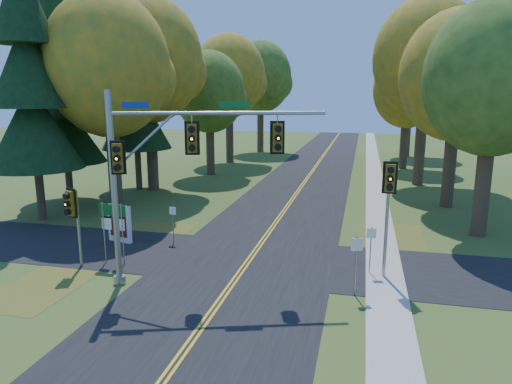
% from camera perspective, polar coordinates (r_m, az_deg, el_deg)
% --- Properties ---
extents(ground, '(160.00, 160.00, 0.00)m').
position_cam_1_polar(ground, '(20.20, -2.20, -10.34)').
color(ground, '#35531D').
rests_on(ground, ground).
extents(road_main, '(8.00, 160.00, 0.02)m').
position_cam_1_polar(road_main, '(20.20, -2.20, -10.32)').
color(road_main, black).
rests_on(road_main, ground).
extents(road_cross, '(60.00, 6.00, 0.02)m').
position_cam_1_polar(road_cross, '(22.00, -0.80, -8.40)').
color(road_cross, black).
rests_on(road_cross, ground).
extents(centerline_left, '(0.10, 160.00, 0.01)m').
position_cam_1_polar(centerline_left, '(20.21, -2.48, -10.25)').
color(centerline_left, gold).
rests_on(centerline_left, road_main).
extents(centerline_right, '(0.10, 160.00, 0.01)m').
position_cam_1_polar(centerline_right, '(20.16, -1.92, -10.30)').
color(centerline_right, gold).
rests_on(centerline_right, road_main).
extents(sidewalk_east, '(1.60, 160.00, 0.06)m').
position_cam_1_polar(sidewalk_east, '(19.58, 15.94, -11.47)').
color(sidewalk_east, '#9E998E').
rests_on(sidewalk_east, ground).
extents(leaf_patch_w_near, '(4.00, 6.00, 0.00)m').
position_cam_1_polar(leaf_patch_w_near, '(25.99, -13.79, -5.53)').
color(leaf_patch_w_near, brown).
rests_on(leaf_patch_w_near, ground).
extents(leaf_patch_e, '(3.50, 8.00, 0.00)m').
position_cam_1_polar(leaf_patch_e, '(25.25, 16.75, -6.22)').
color(leaf_patch_e, brown).
rests_on(leaf_patch_e, ground).
extents(leaf_patch_w_far, '(3.00, 5.00, 0.00)m').
position_cam_1_polar(leaf_patch_w_far, '(21.00, -25.10, -10.62)').
color(leaf_patch_w_far, brown).
rests_on(leaf_patch_w_far, ground).
extents(tree_w_a, '(8.00, 8.00, 14.15)m').
position_cam_1_polar(tree_w_a, '(31.85, -17.83, 14.69)').
color(tree_w_a, '#38281C').
rests_on(tree_w_a, ground).
extents(tree_e_a, '(7.20, 7.20, 12.73)m').
position_cam_1_polar(tree_e_a, '(27.57, 27.70, 12.44)').
color(tree_e_a, '#38281C').
rests_on(tree_e_a, ground).
extents(tree_w_b, '(8.60, 8.60, 15.38)m').
position_cam_1_polar(tree_w_b, '(38.26, -13.22, 15.71)').
color(tree_w_b, '#38281C').
rests_on(tree_w_b, ground).
extents(tree_e_b, '(7.60, 7.60, 13.33)m').
position_cam_1_polar(tree_e_b, '(34.12, 23.96, 13.04)').
color(tree_e_b, '#38281C').
rests_on(tree_e_b, ground).
extents(tree_w_c, '(6.80, 6.80, 11.91)m').
position_cam_1_polar(tree_w_c, '(44.90, -5.77, 12.26)').
color(tree_w_c, '#38281C').
rests_on(tree_w_c, ground).
extents(tree_e_c, '(8.80, 8.80, 15.79)m').
position_cam_1_polar(tree_e_c, '(42.07, 20.64, 15.31)').
color(tree_e_c, '#38281C').
rests_on(tree_e_c, ground).
extents(tree_w_d, '(8.20, 8.20, 14.56)m').
position_cam_1_polar(tree_w_d, '(53.42, -3.29, 14.21)').
color(tree_w_d, '#38281C').
rests_on(tree_w_d, ground).
extents(tree_e_d, '(7.00, 7.00, 12.32)m').
position_cam_1_polar(tree_e_d, '(51.05, 18.47, 12.01)').
color(tree_e_d, '#38281C').
rests_on(tree_e_d, ground).
extents(tree_w_e, '(8.40, 8.40, 14.97)m').
position_cam_1_polar(tree_w_e, '(63.68, 0.65, 14.13)').
color(tree_w_e, '#38281C').
rests_on(tree_w_e, ground).
extents(tree_e_e, '(7.80, 7.80, 13.74)m').
position_cam_1_polar(tree_e_e, '(61.83, 18.83, 12.76)').
color(tree_e_e, '#38281C').
rests_on(tree_e_e, ground).
extents(pine_a, '(5.60, 5.60, 19.48)m').
position_cam_1_polar(pine_a, '(30.98, -26.61, 13.55)').
color(pine_a, '#38281C').
rests_on(pine_a, ground).
extents(pine_b, '(5.60, 5.60, 17.31)m').
position_cam_1_polar(pine_b, '(35.83, -23.17, 11.82)').
color(pine_b, '#38281C').
rests_on(pine_b, ground).
extents(pine_c, '(5.60, 5.60, 20.56)m').
position_cam_1_polar(pine_c, '(38.54, -15.12, 14.58)').
color(pine_c, '#38281C').
rests_on(pine_c, ground).
extents(traffic_mast, '(8.33, 3.09, 7.89)m').
position_cam_1_polar(traffic_mast, '(18.42, -11.06, 3.65)').
color(traffic_mast, gray).
rests_on(traffic_mast, ground).
extents(east_signal_pole, '(0.59, 0.68, 5.07)m').
position_cam_1_polar(east_signal_pole, '(19.43, 16.28, 0.13)').
color(east_signal_pole, '#94979C').
rests_on(east_signal_pole, ground).
extents(ped_signal_pole, '(0.57, 0.68, 3.69)m').
position_cam_1_polar(ped_signal_pole, '(21.72, -21.94, -2.01)').
color(ped_signal_pole, gray).
rests_on(ped_signal_pole, ground).
extents(route_sign_cluster, '(1.35, 0.12, 2.89)m').
position_cam_1_polar(route_sign_cluster, '(21.92, -17.47, -3.48)').
color(route_sign_cluster, gray).
rests_on(route_sign_cluster, ground).
extents(info_kiosk, '(1.47, 0.55, 2.02)m').
position_cam_1_polar(info_kiosk, '(25.27, -16.69, -3.82)').
color(info_kiosk, silver).
rests_on(info_kiosk, ground).
extents(reg_sign_e_north, '(0.41, 0.11, 2.15)m').
position_cam_1_polar(reg_sign_e_north, '(20.45, 14.17, -6.04)').
color(reg_sign_e_north, gray).
rests_on(reg_sign_e_north, ground).
extents(reg_sign_e_south, '(0.45, 0.17, 2.40)m').
position_cam_1_polar(reg_sign_e_south, '(18.12, 12.42, -7.73)').
color(reg_sign_e_south, gray).
rests_on(reg_sign_e_south, ground).
extents(reg_sign_w, '(0.38, 0.07, 1.97)m').
position_cam_1_polar(reg_sign_w, '(24.57, -10.35, -3.13)').
color(reg_sign_w, gray).
rests_on(reg_sign_w, ground).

